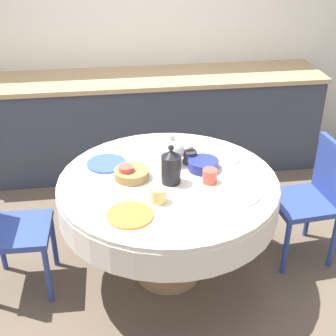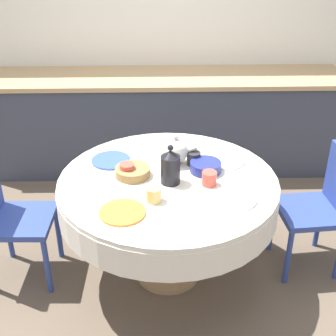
# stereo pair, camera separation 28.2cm
# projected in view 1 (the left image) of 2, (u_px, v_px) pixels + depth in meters

# --- Properties ---
(ground_plane) EXTENTS (12.00, 12.00, 0.00)m
(ground_plane) POSITION_uv_depth(u_px,v_px,m) (168.00, 273.00, 3.23)
(ground_plane) COLOR brown
(wall_back) EXTENTS (7.00, 0.05, 2.60)m
(wall_back) POSITION_uv_depth(u_px,v_px,m) (139.00, 22.00, 4.24)
(wall_back) COLOR silver
(wall_back) RESTS_ON ground_plane
(kitchen_counter) EXTENTS (3.24, 0.64, 0.90)m
(kitchen_counter) POSITION_uv_depth(u_px,v_px,m) (145.00, 122.00, 4.36)
(kitchen_counter) COLOR #383D4C
(kitchen_counter) RESTS_ON ground_plane
(dining_table) EXTENTS (1.36, 1.36, 0.75)m
(dining_table) POSITION_uv_depth(u_px,v_px,m) (168.00, 196.00, 2.93)
(dining_table) COLOR tan
(dining_table) RESTS_ON ground_plane
(chair_left) EXTENTS (0.43, 0.43, 0.87)m
(chair_left) POSITION_uv_depth(u_px,v_px,m) (313.00, 195.00, 3.19)
(chair_left) COLOR #2D428E
(chair_left) RESTS_ON ground_plane
(chair_right) EXTENTS (0.41, 0.41, 0.87)m
(chair_right) POSITION_uv_depth(u_px,v_px,m) (5.00, 225.00, 2.89)
(chair_right) COLOR #2D428E
(chair_right) RESTS_ON ground_plane
(plate_near_left) EXTENTS (0.26, 0.26, 0.01)m
(plate_near_left) POSITION_uv_depth(u_px,v_px,m) (130.00, 215.00, 2.52)
(plate_near_left) COLOR orange
(plate_near_left) RESTS_ON dining_table
(cup_near_left) EXTENTS (0.09, 0.09, 0.09)m
(cup_near_left) POSITION_uv_depth(u_px,v_px,m) (159.00, 195.00, 2.63)
(cup_near_left) COLOR #DBB766
(cup_near_left) RESTS_ON dining_table
(plate_near_right) EXTENTS (0.26, 0.26, 0.01)m
(plate_near_right) POSITION_uv_depth(u_px,v_px,m) (237.00, 194.00, 2.70)
(plate_near_right) COLOR white
(plate_near_right) RESTS_ON dining_table
(cup_near_right) EXTENTS (0.09, 0.09, 0.09)m
(cup_near_right) POSITION_uv_depth(u_px,v_px,m) (210.00, 176.00, 2.82)
(cup_near_right) COLOR #CC4C3D
(cup_near_right) RESTS_ON dining_table
(plate_far_left) EXTENTS (0.26, 0.26, 0.01)m
(plate_far_left) POSITION_uv_depth(u_px,v_px,m) (107.00, 164.00, 3.03)
(plate_far_left) COLOR #3856AD
(plate_far_left) RESTS_ON dining_table
(cup_far_left) EXTENTS (0.09, 0.09, 0.09)m
(cup_far_left) POSITION_uv_depth(u_px,v_px,m) (126.00, 173.00, 2.85)
(cup_far_left) COLOR #CC4C3D
(cup_far_left) RESTS_ON dining_table
(plate_far_right) EXTENTS (0.26, 0.26, 0.01)m
(plate_far_right) POSITION_uv_depth(u_px,v_px,m) (220.00, 158.00, 3.10)
(plate_far_right) COLOR white
(plate_far_right) RESTS_ON dining_table
(cup_far_right) EXTENTS (0.09, 0.09, 0.09)m
(cup_far_right) POSITION_uv_depth(u_px,v_px,m) (190.00, 157.00, 3.03)
(cup_far_right) COLOR #28282D
(cup_far_right) RESTS_ON dining_table
(coffee_carafe) EXTENTS (0.12, 0.12, 0.25)m
(coffee_carafe) POSITION_uv_depth(u_px,v_px,m) (171.00, 167.00, 2.79)
(coffee_carafe) COLOR black
(coffee_carafe) RESTS_ON dining_table
(teapot) EXTENTS (0.22, 0.16, 0.21)m
(teapot) POSITION_uv_depth(u_px,v_px,m) (172.00, 151.00, 3.00)
(teapot) COLOR silver
(teapot) RESTS_ON dining_table
(bread_basket) EXTENTS (0.22, 0.22, 0.06)m
(bread_basket) POSITION_uv_depth(u_px,v_px,m) (132.00, 174.00, 2.87)
(bread_basket) COLOR olive
(bread_basket) RESTS_ON dining_table
(fruit_bowl) EXTENTS (0.20, 0.20, 0.07)m
(fruit_bowl) POSITION_uv_depth(u_px,v_px,m) (203.00, 165.00, 2.96)
(fruit_bowl) COLOR navy
(fruit_bowl) RESTS_ON dining_table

